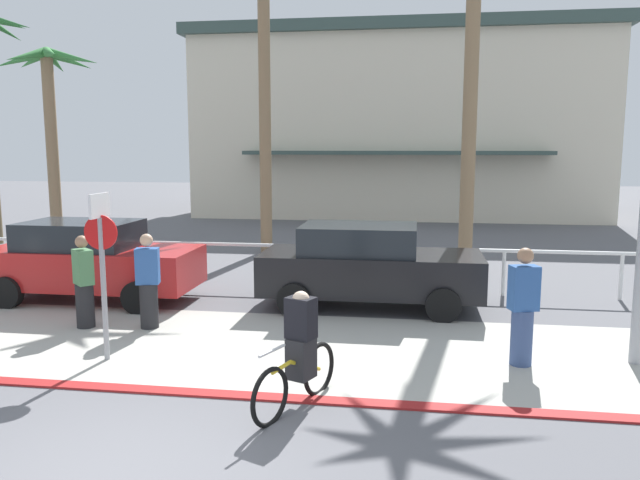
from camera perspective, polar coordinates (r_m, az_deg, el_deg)
The scene contains 14 objects.
ground_plane at distance 15.94m, azimuth -2.03°, elevation -3.24°, with size 80.00×80.00×0.00m, color #5B5B60.
sidewalk_strip at distance 10.47m, azimuth -7.94°, elevation -9.53°, with size 44.00×4.00×0.02m, color #ADAAA0.
curb_paint at distance 8.69m, azimuth -11.78°, elevation -13.45°, with size 44.00×0.24×0.03m, color maroon.
building_backdrop at distance 31.52m, azimuth 7.12°, elevation 10.42°, with size 19.12×9.72×8.64m.
rail_fence at distance 14.34m, azimuth -3.14°, elevation -1.14°, with size 19.51×0.08×1.04m.
stop_sign_bike_lane at distance 9.86m, azimuth -19.29°, elevation -1.08°, with size 0.52×0.56×2.56m.
palm_tree_1 at distance 21.36m, azimuth -23.46°, elevation 11.84°, with size 3.13×3.16×6.26m.
palm_tree_2 at distance 19.50m, azimuth -5.08°, elevation 17.90°, with size 3.35×3.29×9.04m.
car_red_1 at distance 14.06m, azimuth -20.23°, elevation -1.73°, with size 4.40×2.02×1.69m.
car_black_2 at distance 12.65m, azimuth 4.42°, elevation -2.32°, with size 4.40×2.02×1.69m.
cyclist_yellow_0 at distance 7.92m, azimuth -1.93°, elevation -10.23°, with size 0.76×1.70×1.50m.
pedestrian_0 at distance 11.55m, azimuth -15.40°, elevation -4.00°, with size 0.45×0.39×1.72m.
pedestrian_1 at distance 11.96m, azimuth -20.73°, elevation -3.93°, with size 0.47×0.46×1.69m.
pedestrian_2 at distance 9.74m, azimuth 18.01°, elevation -6.22°, with size 0.46×0.40×1.79m.
Camera 1 is at (2.88, -5.34, 3.23)m, focal length 35.08 mm.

